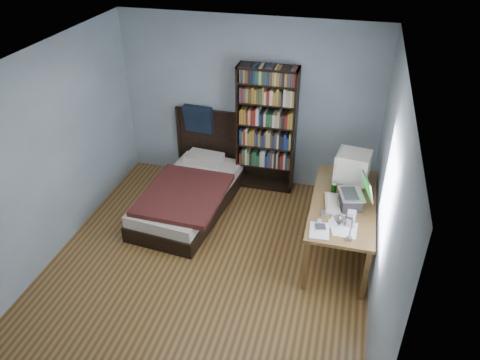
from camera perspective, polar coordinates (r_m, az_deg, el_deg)
The scene contains 14 objects.
room at distance 5.05m, azimuth -4.11°, elevation 0.33°, with size 4.20×4.24×2.50m.
desk at distance 6.26m, azimuth 12.48°, elevation -2.61°, with size 0.75×1.67×0.73m.
crt_monitor at distance 5.93m, azimuth 13.48°, elevation 1.60°, with size 0.44×0.41×0.45m.
laptop at distance 5.58m, azimuth 13.56°, elevation -2.15°, with size 0.42×0.40×0.42m.
desk_lamp at distance 4.58m, azimuth 12.21°, elevation -5.17°, with size 0.22×0.48×0.56m.
keyboard at distance 5.62m, azimuth 11.18°, elevation -2.83°, with size 0.17×0.43×0.03m, color #B7AF98.
speaker at distance 5.29m, azimuth 13.38°, elevation -4.60°, with size 0.09×0.09×0.18m, color #969699.
soda_can at distance 5.83m, azimuth 11.38°, elevation -0.96°, with size 0.06×0.06×0.11m, color #083B0B.
mouse at distance 5.97m, azimuth 12.73°, elevation -0.76°, with size 0.06×0.11×0.04m, color silver.
phone_silver at distance 5.44m, azimuth 10.12°, elevation -4.06°, with size 0.06×0.11×0.02m, color silver.
phone_grey at distance 5.30m, azimuth 9.62°, elevation -5.09°, with size 0.05×0.10×0.02m, color #969699.
external_drive at distance 5.23m, azimuth 9.80°, elevation -5.70°, with size 0.11×0.11×0.02m, color #969699.
bookshelf at distance 6.79m, azimuth 3.23°, elevation 6.15°, with size 0.85×0.30×1.88m.
bed at distance 6.67m, azimuth -6.03°, elevation -1.27°, with size 1.18×2.11×1.16m.
Camera 1 is at (1.44, -4.07, 3.89)m, focal length 35.00 mm.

